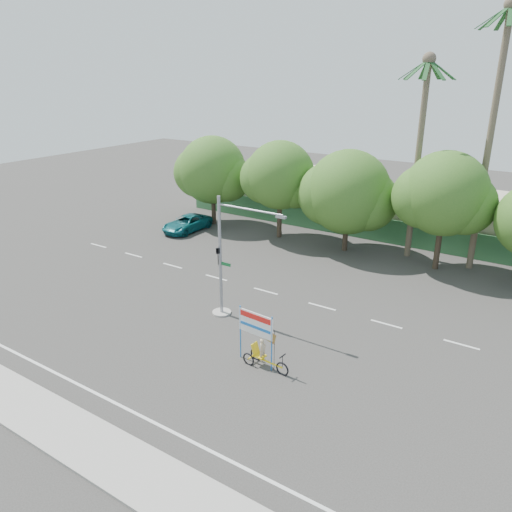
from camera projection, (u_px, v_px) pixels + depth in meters
The scene contains 14 objects.
ground at pixel (213, 357), 24.69m from camera, with size 120.00×120.00×0.00m, color #33302D.
sidewalk_near at pixel (90, 445), 18.81m from camera, with size 50.00×2.40×0.12m, color gray.
fence at pixel (374, 229), 41.12m from camera, with size 38.00×0.08×2.00m, color #336B3D.
building_left at pixel (295, 191), 49.45m from camera, with size 12.00×8.00×4.00m, color beige.
building_right at pixel (490, 222), 40.23m from camera, with size 14.00×8.00×3.60m, color beige.
tree_far_left at pixel (212, 172), 44.32m from camera, with size 7.14×6.00×7.96m.
tree_left at pixel (280, 178), 40.60m from camera, with size 6.66×5.60×8.07m.
tree_center at pixel (347, 194), 37.72m from camera, with size 7.62×6.40×7.85m.
tree_right at pixel (444, 197), 33.83m from camera, with size 6.90×5.80×8.36m.
palm_tall at pixel (493, 117), 32.10m from camera, with size 3.73×3.79×17.45m.
palm_short at pixel (420, 137), 34.99m from camera, with size 3.73×3.79×14.45m.
traffic_signal at pixel (225, 268), 27.91m from camera, with size 4.72×1.10×7.00m.
trike_billboard at pixel (260, 344), 23.57m from camera, with size 2.91×0.73×2.86m.
pickup_truck at pixel (187, 223), 43.65m from camera, with size 2.26×4.91×1.36m, color #0D5A60.
Camera 1 is at (13.55, -16.64, 13.36)m, focal length 35.00 mm.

